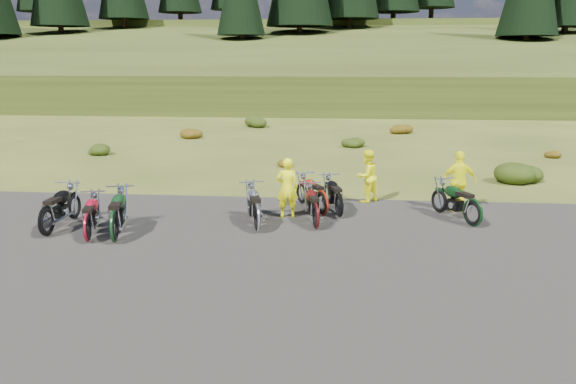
# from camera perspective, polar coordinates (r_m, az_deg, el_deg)

# --- Properties ---
(ground) EXTENTS (300.00, 300.00, 0.00)m
(ground) POSITION_cam_1_polar(r_m,az_deg,el_deg) (13.97, -2.55, -4.70)
(ground) COLOR #3E4B19
(ground) RESTS_ON ground
(gravel_pad) EXTENTS (20.00, 12.00, 0.04)m
(gravel_pad) POSITION_cam_1_polar(r_m,az_deg,el_deg) (12.11, -3.80, -7.67)
(gravel_pad) COLOR black
(gravel_pad) RESTS_ON ground
(hill_slope) EXTENTS (300.00, 45.97, 9.37)m
(hill_slope) POSITION_cam_1_polar(r_m,az_deg,el_deg) (63.32, 3.52, 9.67)
(hill_slope) COLOR #2E3812
(hill_slope) RESTS_ON ground
(hill_plateau) EXTENTS (300.00, 90.00, 9.17)m
(hill_plateau) POSITION_cam_1_polar(r_m,az_deg,el_deg) (123.23, 4.35, 11.60)
(hill_plateau) COLOR #2E3812
(hill_plateau) RESTS_ON ground
(shrub_1) EXTENTS (1.03, 1.03, 0.61)m
(shrub_1) POSITION_cam_1_polar(r_m,az_deg,el_deg) (27.07, -18.75, 4.25)
(shrub_1) COLOR black
(shrub_1) RESTS_ON ground
(shrub_2) EXTENTS (1.30, 1.30, 0.77)m
(shrub_2) POSITION_cam_1_polar(r_m,az_deg,el_deg) (31.06, -9.92, 6.05)
(shrub_2) COLOR #663C0C
(shrub_2) RESTS_ON ground
(shrub_3) EXTENTS (1.56, 1.56, 0.92)m
(shrub_3) POSITION_cam_1_polar(r_m,az_deg,el_deg) (35.63, -3.18, 7.31)
(shrub_3) COLOR black
(shrub_3) RESTS_ON ground
(shrub_4) EXTENTS (0.77, 0.77, 0.45)m
(shrub_4) POSITION_cam_1_polar(r_m,az_deg,el_deg) (22.83, -0.50, 3.15)
(shrub_4) COLOR #663C0C
(shrub_4) RESTS_ON ground
(shrub_5) EXTENTS (1.03, 1.03, 0.61)m
(shrub_5) POSITION_cam_1_polar(r_m,az_deg,el_deg) (27.95, 6.52, 5.17)
(shrub_5) COLOR black
(shrub_5) RESTS_ON ground
(shrub_6) EXTENTS (1.30, 1.30, 0.77)m
(shrub_6) POSITION_cam_1_polar(r_m,az_deg,el_deg) (33.38, 11.34, 6.50)
(shrub_6) COLOR #663C0C
(shrub_6) RESTS_ON ground
(shrub_7) EXTENTS (1.56, 1.56, 0.92)m
(shrub_7) POSITION_cam_1_polar(r_m,az_deg,el_deg) (21.62, 22.53, 2.13)
(shrub_7) COLOR black
(shrub_7) RESTS_ON ground
(shrub_8) EXTENTS (0.77, 0.77, 0.45)m
(shrub_8) POSITION_cam_1_polar(r_m,az_deg,el_deg) (27.53, 25.06, 3.67)
(shrub_8) COLOR #663C0C
(shrub_8) RESTS_ON ground
(motorcycle_0) EXTENTS (0.75, 2.18, 1.14)m
(motorcycle_0) POSITION_cam_1_polar(r_m,az_deg,el_deg) (15.29, -23.17, -4.20)
(motorcycle_0) COLOR black
(motorcycle_0) RESTS_ON ground
(motorcycle_1) EXTENTS (1.11, 2.06, 1.03)m
(motorcycle_1) POSITION_cam_1_polar(r_m,az_deg,el_deg) (14.46, -19.61, -4.87)
(motorcycle_1) COLOR maroon
(motorcycle_1) RESTS_ON ground
(motorcycle_2) EXTENTS (1.18, 2.29, 1.15)m
(motorcycle_2) POSITION_cam_1_polar(r_m,az_deg,el_deg) (14.23, -17.15, -4.97)
(motorcycle_2) COLOR #0E3415
(motorcycle_2) RESTS_ON ground
(motorcycle_3) EXTENTS (1.23, 2.18, 1.09)m
(motorcycle_3) POSITION_cam_1_polar(r_m,az_deg,el_deg) (14.40, -3.12, -4.14)
(motorcycle_3) COLOR #BCBDC1
(motorcycle_3) RESTS_ON ground
(motorcycle_4) EXTENTS (1.04, 2.05, 1.02)m
(motorcycle_4) POSITION_cam_1_polar(r_m,az_deg,el_deg) (14.62, 2.83, -3.86)
(motorcycle_4) COLOR #480C0C
(motorcycle_4) RESTS_ON ground
(motorcycle_5) EXTENTS (1.16, 2.07, 1.03)m
(motorcycle_5) POSITION_cam_1_polar(r_m,az_deg,el_deg) (15.71, 5.20, -2.65)
(motorcycle_5) COLOR black
(motorcycle_5) RESTS_ON ground
(motorcycle_6) EXTENTS (1.55, 2.05, 1.04)m
(motorcycle_6) POSITION_cam_1_polar(r_m,az_deg,el_deg) (15.90, 3.47, -2.42)
(motorcycle_6) COLOR #98210B
(motorcycle_6) RESTS_ON ground
(motorcycle_7) EXTENTS (1.60, 2.17, 1.09)m
(motorcycle_7) POSITION_cam_1_polar(r_m,az_deg,el_deg) (15.60, 18.15, -3.41)
(motorcycle_7) COLOR black
(motorcycle_7) RESTS_ON ground
(person_middle) EXTENTS (0.66, 0.48, 1.67)m
(person_middle) POSITION_cam_1_polar(r_m,az_deg,el_deg) (15.45, -0.08, 0.33)
(person_middle) COLOR #E9E90C
(person_middle) RESTS_ON ground
(person_right_a) EXTENTS (0.99, 0.98, 1.61)m
(person_right_a) POSITION_cam_1_polar(r_m,az_deg,el_deg) (17.26, 8.00, 1.52)
(person_right_a) COLOR #E9E90C
(person_right_a) RESTS_ON ground
(person_right_b) EXTENTS (1.06, 0.52, 1.75)m
(person_right_b) POSITION_cam_1_polar(r_m,az_deg,el_deg) (16.82, 16.98, 0.96)
(person_right_b) COLOR #E9E90C
(person_right_b) RESTS_ON ground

